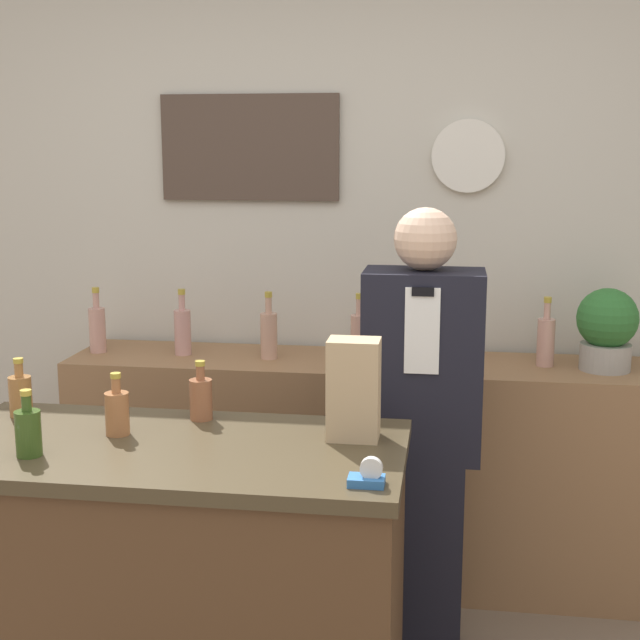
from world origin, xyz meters
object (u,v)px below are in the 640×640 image
at_px(potted_plant, 607,327).
at_px(paper_bag, 354,389).
at_px(shopkeeper, 421,440).
at_px(tape_dispenser, 368,477).

xyz_separation_m(potted_plant, paper_bag, (-0.85, -1.03, 0.00)).
bearing_deg(potted_plant, shopkeeper, -141.66).
relative_size(paper_bag, tape_dispenser, 3.20).
relative_size(shopkeeper, potted_plant, 4.95).
relative_size(shopkeeper, paper_bag, 5.43).
height_order(potted_plant, paper_bag, potted_plant).
bearing_deg(tape_dispenser, potted_plant, 60.53).
bearing_deg(shopkeeper, tape_dispenser, -96.85).
distance_m(shopkeeper, paper_bag, 0.60).
xyz_separation_m(shopkeeper, tape_dispenser, (-0.10, -0.84, 0.18)).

